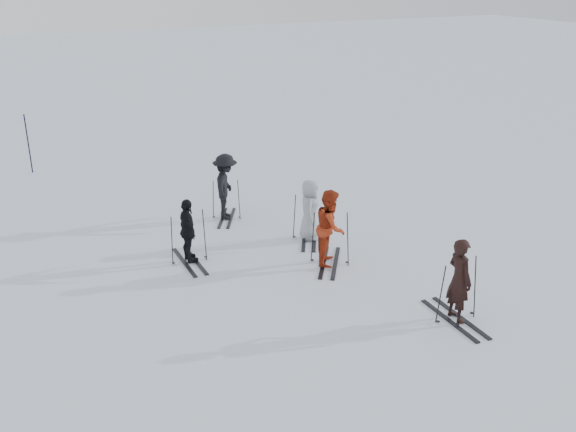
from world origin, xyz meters
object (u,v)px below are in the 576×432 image
object	(u,v)px
skier_near_dark	(459,281)
skier_red	(330,228)
skier_grey	(310,210)
skier_uphill_left	(188,232)
skier_uphill_far	(226,187)
piste_marker	(28,144)

from	to	relation	value
skier_near_dark	skier_red	distance (m)	3.51
skier_red	skier_grey	bearing A→B (deg)	25.02
skier_near_dark	skier_uphill_left	bearing A→B (deg)	41.24
skier_near_dark	skier_uphill_far	size ratio (longest dim) A/B	0.95
skier_near_dark	skier_grey	size ratio (longest dim) A/B	1.10
skier_grey	skier_uphill_far	xyz separation A→B (m)	(-1.43, 2.27, 0.13)
skier_red	skier_uphill_left	xyz separation A→B (m)	(-2.98, 1.50, -0.13)
skier_red	skier_uphill_left	distance (m)	3.34
skier_near_dark	skier_red	xyz separation A→B (m)	(-1.01, 3.36, 0.04)
skier_near_dark	skier_uphill_far	bearing A→B (deg)	19.09
skier_uphill_left	skier_uphill_far	bearing A→B (deg)	-38.39
skier_uphill_left	piste_marker	xyz separation A→B (m)	(-2.71, 9.11, 0.23)
skier_uphill_left	skier_red	bearing A→B (deg)	-116.93
skier_red	skier_uphill_far	distance (m)	3.95
skier_red	skier_uphill_left	bearing A→B (deg)	97.07
skier_red	skier_uphill_left	size ratio (longest dim) A/B	1.16
skier_grey	skier_uphill_far	size ratio (longest dim) A/B	0.86
skier_uphill_far	skier_grey	bearing A→B (deg)	-120.17
skier_red	piste_marker	world-z (taller)	piste_marker
skier_near_dark	skier_grey	distance (m)	4.92
skier_uphill_far	piste_marker	distance (m)	8.19
skier_grey	skier_uphill_far	bearing A→B (deg)	61.13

